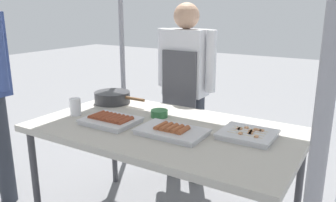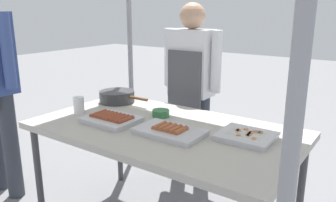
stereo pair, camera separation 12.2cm
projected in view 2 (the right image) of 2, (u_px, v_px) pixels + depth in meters
The scene contains 8 objects.
stall_table at pixel (163, 135), 2.07m from camera, with size 1.60×0.90×0.75m.
tray_grilled_sausages at pixel (112, 119), 2.14m from camera, with size 0.33×0.26×0.05m.
tray_meat_skewers at pixel (246, 136), 1.86m from camera, with size 0.30×0.26×0.04m.
tray_pork_links at pixel (170, 131), 1.93m from camera, with size 0.39×0.24×0.05m.
cooking_wok at pixel (117, 96), 2.59m from camera, with size 0.43×0.27×0.08m.
condiment_bowl at pixel (161, 113), 2.25m from camera, with size 0.11×0.11×0.05m, color #33723F.
drink_cup_near_edge at pixel (79, 105), 2.31m from camera, with size 0.07×0.07×0.11m, color white.
vendor_woman at pixel (191, 81), 2.78m from camera, with size 0.52×0.22×1.49m.
Camera 2 is at (1.14, -1.58, 1.44)m, focal length 36.53 mm.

